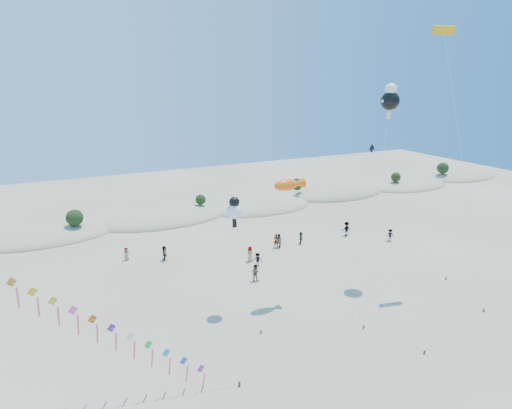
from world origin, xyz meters
name	(u,v)px	position (x,y,z in m)	size (l,w,h in m)	color
dune_ridge	(170,218)	(1.06, 45.14, 0.11)	(145.30, 11.49, 5.57)	tan
fish_kite	(290,185)	(4.96, 17.01, 10.88)	(6.28, 13.11, 11.43)	#3F2D1E
cartoon_kite_low	(234,209)	(-0.24, 17.38, 9.18)	(1.35, 5.85, 10.30)	#3F2D1E
cartoon_kite_high	(390,99)	(16.06, 17.29, 18.10)	(9.34, 9.03, 19.56)	#3F2D1E
parafoil_kite	(445,36)	(19.60, 14.87, 23.66)	(2.34, 8.92, 24.57)	#3F2D1E
dark_kite	(390,180)	(20.29, 20.79, 8.95)	(2.00, 11.30, 12.71)	#3F2D1E
beachgoers	(275,246)	(8.88, 26.83, 0.86)	(32.41, 12.00, 1.89)	slate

